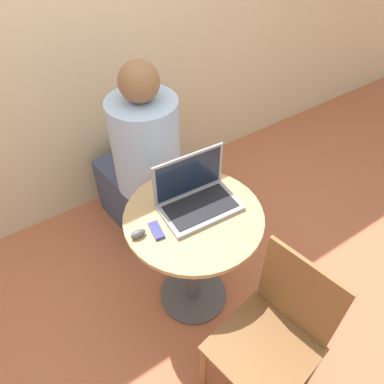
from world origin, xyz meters
name	(u,v)px	position (x,y,z in m)	size (l,w,h in m)	color
ground_plane	(193,295)	(0.00, 0.00, 0.00)	(12.00, 12.00, 0.00)	#B26042
back_wall	(79,15)	(0.00, 1.12, 1.30)	(7.00, 0.05, 2.60)	beige
round_table	(194,242)	(0.00, 0.00, 0.51)	(0.67, 0.67, 0.71)	#4C4C51
laptop	(196,196)	(0.05, 0.05, 0.77)	(0.38, 0.25, 0.26)	gray
cell_phone	(156,230)	(-0.20, 0.01, 0.72)	(0.06, 0.11, 0.02)	navy
computer_mouse	(138,234)	(-0.28, 0.03, 0.73)	(0.07, 0.04, 0.04)	#4C4C51
chair_empty	(274,336)	(0.03, -0.58, 0.45)	(0.47, 0.47, 0.86)	brown
person_seated	(143,169)	(0.06, 0.66, 0.50)	(0.43, 0.62, 1.23)	#3D4766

